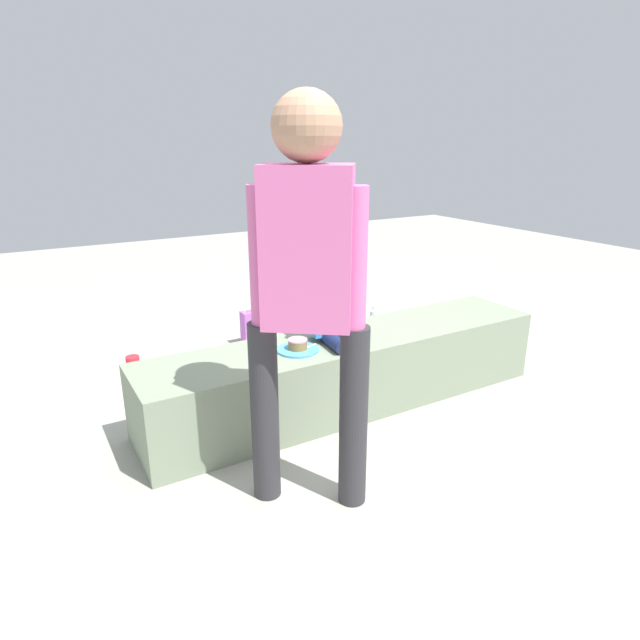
{
  "coord_description": "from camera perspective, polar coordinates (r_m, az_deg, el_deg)",
  "views": [
    {
      "loc": [
        -1.59,
        -2.37,
        1.48
      ],
      "look_at": [
        -0.38,
        -0.3,
        0.67
      ],
      "focal_mm": 30.39,
      "sensor_mm": 36.0,
      "label": 1
    }
  ],
  "objects": [
    {
      "name": "child_seated",
      "position": [
        2.92,
        1.14,
        1.81
      ],
      "size": [
        0.28,
        0.32,
        0.48
      ],
      "color": "#182047",
      "rests_on": "concrete_ledge"
    },
    {
      "name": "ground_plane",
      "position": [
        3.22,
        3.1,
        -8.77
      ],
      "size": [
        12.0,
        12.0,
        0.0
      ],
      "primitive_type": "plane",
      "color": "#9FA092"
    },
    {
      "name": "water_bottle_near_gift",
      "position": [
        4.44,
        5.66,
        0.22
      ],
      "size": [
        0.06,
        0.06,
        0.18
      ],
      "color": "silver",
      "rests_on": "ground_plane"
    },
    {
      "name": "railing_post",
      "position": [
        4.32,
        -0.59,
        5.0
      ],
      "size": [
        0.36,
        0.36,
        1.21
      ],
      "color": "black",
      "rests_on": "ground_plane"
    },
    {
      "name": "party_cup_red",
      "position": [
        3.83,
        -19.09,
        -4.37
      ],
      "size": [
        0.09,
        0.09,
        0.1
      ],
      "primitive_type": "cylinder",
      "color": "red",
      "rests_on": "ground_plane"
    },
    {
      "name": "gift_bag",
      "position": [
        4.07,
        -6.81,
        -0.79
      ],
      "size": [
        0.2,
        0.1,
        0.31
      ],
      "color": "#B259BF",
      "rests_on": "ground_plane"
    },
    {
      "name": "cake_plate",
      "position": [
        2.83,
        -2.35,
        -2.85
      ],
      "size": [
        0.22,
        0.22,
        0.07
      ],
      "color": "#4CA5D8",
      "rests_on": "concrete_ledge"
    },
    {
      "name": "cake_box_white",
      "position": [
        3.64,
        -11.89,
        -4.46
      ],
      "size": [
        0.29,
        0.3,
        0.15
      ],
      "primitive_type": "cube",
      "rotation": [
        0.0,
        0.0,
        -0.11
      ],
      "color": "white",
      "rests_on": "ground_plane"
    },
    {
      "name": "concrete_ledge",
      "position": [
        3.13,
        3.17,
        -5.35
      ],
      "size": [
        2.41,
        0.49,
        0.42
      ],
      "primitive_type": "cube",
      "color": "gray",
      "rests_on": "ground_plane"
    },
    {
      "name": "adult_standing",
      "position": [
        2.05,
        -1.31,
        4.8
      ],
      "size": [
        0.41,
        0.36,
        1.64
      ],
      "color": "#2D2C30",
      "rests_on": "ground_plane"
    },
    {
      "name": "handbag_black_leather",
      "position": [
        4.0,
        0.65,
        -1.13
      ],
      "size": [
        0.32,
        0.14,
        0.35
      ],
      "color": "black",
      "rests_on": "ground_plane"
    }
  ]
}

